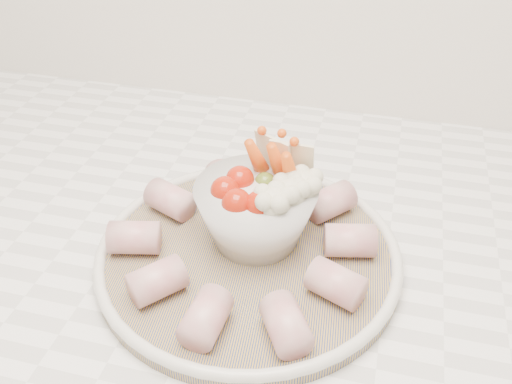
# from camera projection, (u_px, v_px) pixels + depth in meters

# --- Properties ---
(serving_platter) EXTENTS (0.34, 0.34, 0.02)m
(serving_platter) POSITION_uv_depth(u_px,v_px,m) (249.00, 255.00, 0.59)
(serving_platter) COLOR navy
(serving_platter) RESTS_ON kitchen_counter
(veggie_bowl) EXTENTS (0.13, 0.13, 0.11)m
(veggie_bowl) POSITION_uv_depth(u_px,v_px,m) (259.00, 208.00, 0.58)
(veggie_bowl) COLOR silver
(veggie_bowl) RESTS_ON serving_platter
(cured_meat_rolls) EXTENTS (0.27, 0.28, 0.03)m
(cured_meat_rolls) POSITION_uv_depth(u_px,v_px,m) (248.00, 239.00, 0.58)
(cured_meat_rolls) COLOR #B8545F
(cured_meat_rolls) RESTS_ON serving_platter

